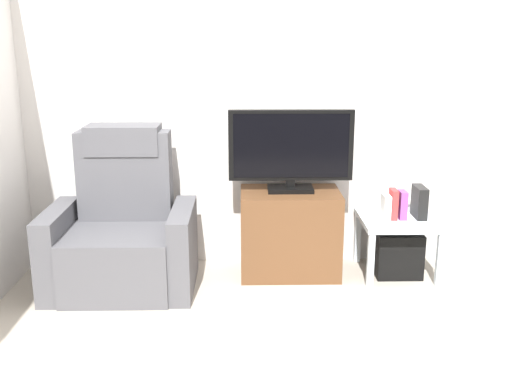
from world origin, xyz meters
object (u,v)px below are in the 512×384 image
Objects in this scene: television at (291,149)px; game_console at (419,202)px; tv_stand at (290,233)px; side_table at (398,226)px; book_leftmost at (386,207)px; book_middle at (393,204)px; subwoofer_box at (396,252)px; book_rightmost at (402,205)px; recliner_armchair at (122,233)px.

game_console is (0.92, -0.03, -0.38)m from television.
tv_stand is 0.81× the size of television.
game_console is at bearing 3.95° from side_table.
tv_stand is at bearing -90.00° from television.
book_middle reaches higher than book_leftmost.
book_rightmost is (0.02, -0.02, 0.36)m from subwoofer_box.
game_console is at bearing -1.77° from television.
book_middle is 0.20m from game_console.
game_console is (0.13, 0.03, 0.01)m from book_rightmost.
book_leftmost is (-0.10, -0.02, 0.15)m from side_table.
book_rightmost reaches higher than subwoofer_box.
game_console reaches higher than subwoofer_box.
book_middle is (0.72, -0.04, 0.22)m from tv_stand.
game_console is (0.24, 0.03, 0.03)m from book_leftmost.
book_leftmost is at bearing -168.69° from side_table.
book_leftmost is (1.83, 0.13, 0.14)m from recliner_armchair.
book_rightmost reaches higher than side_table.
book_middle is at bearing 0.00° from book_leftmost.
recliner_armchair is at bearing -175.84° from book_leftmost.
tv_stand is 3.30× the size of book_middle.
side_table reaches higher than subwoofer_box.
recliner_armchair is at bearing -175.47° from side_table.
recliner_armchair is at bearing -170.62° from television.
game_console is (0.14, 0.01, 0.18)m from side_table.
book_leftmost is at bearing 180.00° from book_rightmost.
tv_stand is 0.95m from game_console.
recliner_armchair is 1.95m from subwoofer_box.
book_middle is 0.06m from book_rightmost.
recliner_armchair is (-1.16, -0.17, 0.07)m from tv_stand.
subwoofer_box is 0.36m from book_rightmost.
subwoofer_box is at bearing -2.84° from television.
book_leftmost is 0.25m from game_console.
subwoofer_box is 0.37m from book_middle.
book_middle is at bearing 14.46° from recliner_armchair.
recliner_armchair is at bearing -175.47° from subwoofer_box.
book_middle is at bearing -171.20° from game_console.
book_middle is 0.95× the size of game_console.
subwoofer_box is at bearing -135.00° from side_table.
book_rightmost is (0.79, -0.06, -0.39)m from television.
game_console is at bearing 6.98° from book_leftmost.
recliner_armchair is (-1.16, -0.19, -0.54)m from television.
book_middle reaches higher than book_rightmost.
subwoofer_box is at bearing 127.77° from book_rightmost.
recliner_armchair reaches higher than game_console.
book_middle is at bearing -157.69° from side_table.
book_middle is (-0.05, -0.02, 0.37)m from subwoofer_box.
book_rightmost is at bearing -4.24° from television.
television is 0.95m from side_table.
recliner_armchair reaches higher than tv_stand.
side_table is 0.19m from subwoofer_box.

